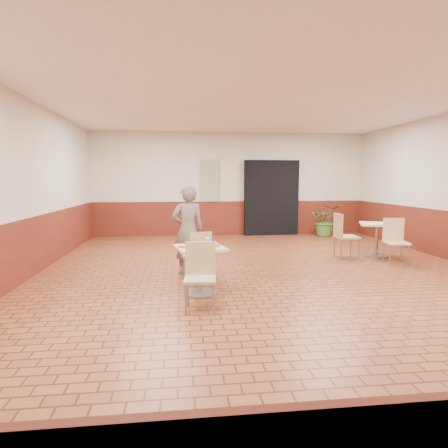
{
  "coord_description": "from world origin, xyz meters",
  "views": [
    {
      "loc": [
        -1.46,
        -5.94,
        1.64
      ],
      "look_at": [
        -0.79,
        -0.2,
        0.95
      ],
      "focal_mm": 30.0,
      "sensor_mm": 36.0,
      "label": 1
    }
  ],
  "objects": [
    {
      "name": "chair_main_back",
      "position": [
        -1.19,
        0.0,
        0.45
      ],
      "size": [
        0.49,
        0.49,
        0.81
      ],
      "rotation": [
        0.0,
        0.0,
        3.53
      ],
      "color": "tan",
      "rests_on": "ground"
    },
    {
      "name": "long_john_donut",
      "position": [
        -1.09,
        -0.73,
        0.74
      ],
      "size": [
        0.15,
        0.11,
        0.04
      ],
      "rotation": [
        0.0,
        0.0,
        0.29
      ],
      "color": "#BC7C37",
      "rests_on": "serving_tray"
    },
    {
      "name": "main_table",
      "position": [
        -1.19,
        -0.7,
        0.47
      ],
      "size": [
        0.65,
        0.65,
        0.69
      ],
      "rotation": [
        0.0,
        0.0,
        0.21
      ],
      "color": "beige",
      "rests_on": "ground"
    },
    {
      "name": "wainscot_band",
      "position": [
        0.0,
        0.0,
        0.5
      ],
      "size": [
        8.0,
        10.0,
        1.0
      ],
      "color": "#561B10",
      "rests_on": "ground"
    },
    {
      "name": "chair_main_front",
      "position": [
        -1.22,
        -1.32,
        0.47
      ],
      "size": [
        0.43,
        0.43,
        0.85
      ],
      "rotation": [
        0.0,
        0.0,
        -0.1
      ],
      "color": "tan",
      "rests_on": "ground"
    },
    {
      "name": "customer",
      "position": [
        -1.34,
        0.5,
        0.77
      ],
      "size": [
        0.62,
        0.47,
        1.54
      ],
      "primitive_type": "imported",
      "rotation": [
        0.0,
        0.0,
        3.33
      ],
      "color": "#6A5F52",
      "rests_on": "ground"
    },
    {
      "name": "corridor_doorway",
      "position": [
        1.2,
        4.88,
        1.1
      ],
      "size": [
        1.6,
        0.22,
        2.2
      ],
      "primitive_type": "cube",
      "color": "black",
      "rests_on": "ground"
    },
    {
      "name": "room_shell",
      "position": [
        0.0,
        0.0,
        1.5
      ],
      "size": [
        8.01,
        10.01,
        3.01
      ],
      "color": "brown",
      "rests_on": "ground"
    },
    {
      "name": "serving_tray",
      "position": [
        -1.19,
        -0.7,
        0.71
      ],
      "size": [
        0.5,
        0.39,
        0.03
      ],
      "rotation": [
        0.0,
        0.0,
        -0.42
      ],
      "color": "#DC4110",
      "rests_on": "main_table"
    },
    {
      "name": "chair_second_left",
      "position": [
        1.92,
        1.48,
        0.52
      ],
      "size": [
        0.44,
        0.44,
        0.93
      ],
      "rotation": [
        0.0,
        0.0,
        1.56
      ],
      "color": "tan",
      "rests_on": "ground"
    },
    {
      "name": "second_table",
      "position": [
        2.69,
        1.52,
        0.48
      ],
      "size": [
        0.68,
        0.68,
        0.72
      ],
      "rotation": [
        0.0,
        0.0,
        -0.37
      ],
      "color": "beige",
      "rests_on": "ground"
    },
    {
      "name": "ring_donut",
      "position": [
        -1.33,
        -0.65,
        0.74
      ],
      "size": [
        0.12,
        0.12,
        0.03
      ],
      "primitive_type": "torus",
      "rotation": [
        0.0,
        0.0,
        0.22
      ],
      "color": "#D37D4D",
      "rests_on": "serving_tray"
    },
    {
      "name": "paper_cup",
      "position": [
        -1.07,
        -0.59,
        0.76
      ],
      "size": [
        0.07,
        0.07,
        0.08
      ],
      "rotation": [
        0.0,
        0.0,
        -0.02
      ],
      "color": "silver",
      "rests_on": "serving_tray"
    },
    {
      "name": "potted_plant",
      "position": [
        2.7,
        4.4,
        0.46
      ],
      "size": [
        1.01,
        0.94,
        0.92
      ],
      "primitive_type": "imported",
      "rotation": [
        0.0,
        0.0,
        -0.31
      ],
      "color": "#406C2B",
      "rests_on": "ground"
    },
    {
      "name": "promo_poster",
      "position": [
        -0.6,
        4.94,
        1.6
      ],
      "size": [
        0.5,
        0.03,
        1.2
      ],
      "primitive_type": "cube",
      "color": "gray",
      "rests_on": "wainscot_band"
    },
    {
      "name": "chair_second_front",
      "position": [
        2.72,
        0.89,
        0.49
      ],
      "size": [
        0.47,
        0.47,
        0.88
      ],
      "rotation": [
        0.0,
        0.0,
        -0.18
      ],
      "color": "#E6C28A",
      "rests_on": "ground"
    }
  ]
}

